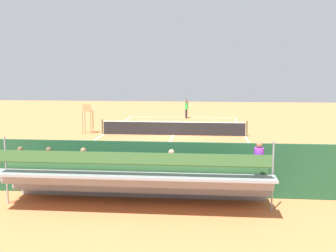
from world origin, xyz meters
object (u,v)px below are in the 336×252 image
at_px(equipment_bag, 151,185).
at_px(tennis_racket, 179,118).
at_px(bleacher_stand, 134,179).
at_px(tennis_ball_near, 187,121).
at_px(courtside_bench, 191,176).
at_px(tennis_player, 186,108).
at_px(umpire_chair, 87,115).
at_px(tennis_ball_far, 184,121).
at_px(tennis_net, 173,128).

distance_m(equipment_bag, tennis_racket, 23.82).
relative_size(bleacher_stand, tennis_ball_near, 137.27).
relative_size(courtside_bench, tennis_racket, 3.15).
xyz_separation_m(courtside_bench, equipment_bag, (1.56, 0.13, -0.38)).
distance_m(bleacher_stand, tennis_ball_near, 23.12).
relative_size(bleacher_stand, tennis_player, 4.70).
xyz_separation_m(tennis_player, tennis_ball_near, (-0.14, 2.39, -0.98)).
bearing_deg(equipment_bag, umpire_chair, -64.58).
bearing_deg(courtside_bench, bleacher_stand, 47.85).
xyz_separation_m(tennis_racket, tennis_ball_near, (-0.85, 2.65, 0.02)).
relative_size(courtside_bench, tennis_ball_near, 27.27).
relative_size(bleacher_stand, tennis_ball_far, 137.27).
relative_size(equipment_bag, tennis_ball_far, 13.64).
relative_size(bleacher_stand, tennis_racket, 15.85).
relative_size(bleacher_stand, courtside_bench, 5.03).
bearing_deg(tennis_ball_far, courtside_bench, 93.93).
relative_size(tennis_net, courtside_bench, 5.72).
xyz_separation_m(bleacher_stand, tennis_racket, (0.24, -25.75, -0.92)).
height_order(umpire_chair, equipment_bag, umpire_chair).
relative_size(equipment_bag, tennis_ball_near, 13.64).
bearing_deg(tennis_net, courtside_bench, 97.69).
xyz_separation_m(umpire_chair, tennis_ball_far, (-6.52, -8.02, -1.28)).
bearing_deg(tennis_ball_near, umpire_chair, 48.59).
distance_m(bleacher_stand, tennis_racket, 25.76).
bearing_deg(tennis_net, tennis_player, -92.18).
bearing_deg(tennis_net, tennis_racket, -88.24).
distance_m(tennis_player, tennis_ball_near, 2.59).
height_order(bleacher_stand, umpire_chair, bleacher_stand).
xyz_separation_m(bleacher_stand, tennis_ball_far, (-0.40, -23.49, -0.90)).
distance_m(courtside_bench, equipment_bag, 1.61).
distance_m(tennis_racket, tennis_ball_far, 2.35).
bearing_deg(tennis_ball_far, umpire_chair, 50.89).
bearing_deg(tennis_net, umpire_chair, -1.20).
distance_m(courtside_bench, tennis_ball_far, 21.48).
height_order(tennis_net, tennis_ball_near, tennis_net).
bearing_deg(courtside_bench, tennis_racket, -84.91).
height_order(tennis_net, courtside_bench, tennis_net).
relative_size(tennis_racket, tennis_ball_near, 8.66).
distance_m(courtside_bench, tennis_racket, 23.78).
bearing_deg(courtside_bench, umpire_chair, -59.19).
relative_size(tennis_net, equipment_bag, 11.44).
distance_m(tennis_net, tennis_ball_near, 7.79).
relative_size(equipment_bag, tennis_player, 0.47).
distance_m(equipment_bag, tennis_ball_near, 21.17).
height_order(courtside_bench, equipment_bag, courtside_bench).
xyz_separation_m(equipment_bag, tennis_ball_near, (-0.30, -21.16, -0.15)).
bearing_deg(equipment_bag, tennis_racket, -88.68).
height_order(equipment_bag, tennis_player, tennis_player).
height_order(tennis_player, tennis_racket, tennis_player).
height_order(tennis_net, bleacher_stand, bleacher_stand).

